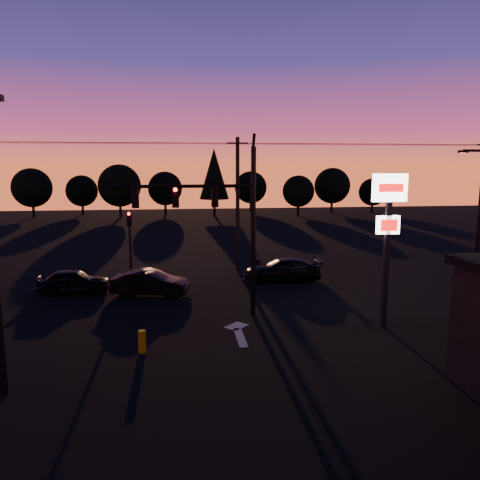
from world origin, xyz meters
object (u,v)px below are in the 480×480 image
at_px(bollard, 142,342).
at_px(car_left, 74,281).
at_px(secondary_signal, 130,236).
at_px(pylon_sign, 388,218).
at_px(streetlight, 478,217).
at_px(car_right, 282,270).
at_px(traffic_signal_mast, 219,213).
at_px(car_mid, 150,283).

height_order(bollard, car_left, car_left).
bearing_deg(secondary_signal, pylon_sign, -39.77).
bearing_deg(streetlight, pylon_sign, -149.92).
xyz_separation_m(streetlight, car_right, (-9.59, 4.75, -3.72)).
xyz_separation_m(traffic_signal_mast, secondary_signal, (-4.90, 7.49, -2.07)).
height_order(secondary_signal, bollard, secondary_signal).
bearing_deg(pylon_sign, secondary_signal, 140.23).
bearing_deg(car_left, bollard, -154.38).
bearing_deg(traffic_signal_mast, car_left, 146.73).
height_order(car_left, car_right, car_right).
xyz_separation_m(pylon_sign, streetlight, (6.91, 4.00, -0.49)).
distance_m(traffic_signal_mast, car_mid, 6.86).
relative_size(secondary_signal, pylon_sign, 0.64).
bearing_deg(pylon_sign, traffic_signal_mast, 160.64).
xyz_separation_m(secondary_signal, bollard, (1.54, -11.57, -2.42)).
relative_size(bollard, car_right, 0.18).
distance_m(traffic_signal_mast, pylon_sign, 7.52).
bearing_deg(car_mid, secondary_signal, 34.67).
distance_m(car_mid, car_right, 8.25).
relative_size(secondary_signal, streetlight, 0.54).
xyz_separation_m(streetlight, car_mid, (-17.54, 2.57, -3.72)).
bearing_deg(streetlight, car_right, 153.62).
bearing_deg(car_right, traffic_signal_mast, -30.79).
xyz_separation_m(pylon_sign, car_mid, (-10.63, 6.57, -4.21)).
distance_m(secondary_signal, car_mid, 4.27).
distance_m(traffic_signal_mast, bollard, 6.94).
distance_m(traffic_signal_mast, car_right, 8.76).
height_order(pylon_sign, car_left, pylon_sign).
relative_size(streetlight, bollard, 9.10).
distance_m(traffic_signal_mast, streetlight, 14.10).
relative_size(pylon_sign, car_mid, 1.60).
relative_size(streetlight, car_mid, 1.88).
bearing_deg(car_mid, traffic_signal_mast, -126.23).
xyz_separation_m(traffic_signal_mast, streetlight, (14.01, 1.51, -0.52)).
height_order(secondary_signal, car_mid, secondary_signal).
bearing_deg(pylon_sign, car_left, 152.91).
bearing_deg(car_mid, pylon_sign, -108.87).
distance_m(car_left, car_right, 12.33).
height_order(bollard, car_mid, car_mid).
relative_size(pylon_sign, car_right, 1.41).
bearing_deg(car_left, streetlight, -99.79).
distance_m(car_left, car_mid, 4.45).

